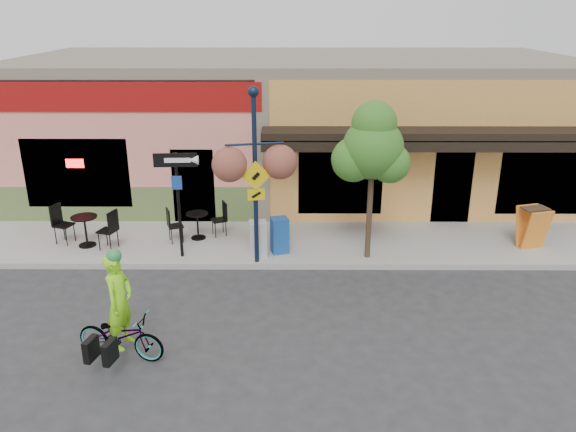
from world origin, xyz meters
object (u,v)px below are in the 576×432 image
object	(u,v)px
building	(297,123)
newspaper_box_grey	(258,239)
bicycle	(121,336)
newspaper_box_blue	(280,235)
lamp_post	(255,178)
street_tree	(371,181)
one_way_sign	(179,206)
cyclist_rider	(121,314)

from	to	relation	value
building	newspaper_box_grey	size ratio (longest dim) A/B	19.90
bicycle	newspaper_box_blue	distance (m)	5.20
lamp_post	newspaper_box_grey	distance (m)	1.71
street_tree	newspaper_box_grey	bearing A→B (deg)	178.91
one_way_sign	building	bearing A→B (deg)	62.30
cyclist_rider	newspaper_box_grey	distance (m)	4.71
newspaper_box_blue	cyclist_rider	bearing A→B (deg)	-138.75
lamp_post	newspaper_box_grey	xyz separation A→B (m)	(0.01, 0.35, -1.67)
bicycle	newspaper_box_blue	size ratio (longest dim) A/B	1.82
cyclist_rider	lamp_post	world-z (taller)	lamp_post
one_way_sign	newspaper_box_blue	distance (m)	2.61
cyclist_rider	one_way_sign	world-z (taller)	one_way_sign
building	newspaper_box_grey	distance (m)	6.79
cyclist_rider	newspaper_box_grey	world-z (taller)	cyclist_rider
bicycle	street_tree	bearing A→B (deg)	-37.22
bicycle	newspaper_box_grey	bearing A→B (deg)	-15.18
building	newspaper_box_blue	bearing A→B (deg)	-94.52
lamp_post	newspaper_box_blue	bearing A→B (deg)	34.70
newspaper_box_grey	one_way_sign	bearing A→B (deg)	173.55
newspaper_box_blue	street_tree	distance (m)	2.68
newspaper_box_grey	street_tree	world-z (taller)	street_tree
cyclist_rider	bicycle	bearing A→B (deg)	103.46
newspaper_box_blue	street_tree	world-z (taller)	street_tree
building	newspaper_box_grey	bearing A→B (deg)	-99.02
newspaper_box_blue	newspaper_box_grey	bearing A→B (deg)	-173.81
cyclist_rider	lamp_post	size ratio (longest dim) A/B	0.42
newspaper_box_blue	building	bearing A→B (deg)	68.91
cyclist_rider	street_tree	size ratio (longest dim) A/B	0.46
building	one_way_sign	distance (m)	7.21
building	newspaper_box_blue	world-z (taller)	building
cyclist_rider	newspaper_box_grey	xyz separation A→B (m)	(2.22, 4.15, -0.29)
newspaper_box_grey	street_tree	xyz separation A→B (m)	(2.74, -0.05, 1.51)
cyclist_rider	newspaper_box_blue	world-z (taller)	cyclist_rider
newspaper_box_blue	newspaper_box_grey	world-z (taller)	newspaper_box_blue
building	street_tree	distance (m)	6.77
bicycle	lamp_post	bearing A→B (deg)	-17.18
cyclist_rider	lamp_post	distance (m)	4.61
building	bicycle	xyz separation A→B (m)	(-3.30, -10.65, -1.81)
bicycle	street_tree	world-z (taller)	street_tree
cyclist_rider	one_way_sign	bearing A→B (deg)	9.22
cyclist_rider	newspaper_box_blue	xyz separation A→B (m)	(2.75, 4.37, -0.29)
bicycle	newspaper_box_blue	xyz separation A→B (m)	(2.80, 4.37, 0.17)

